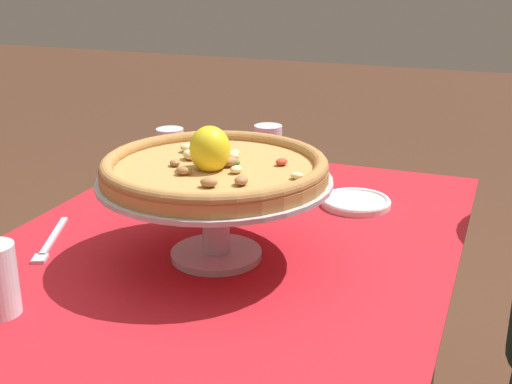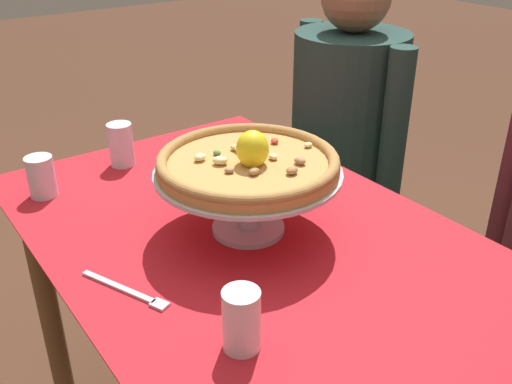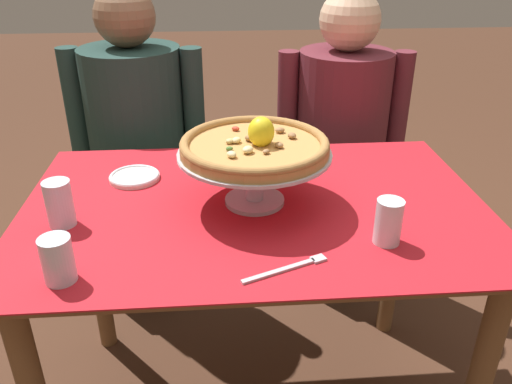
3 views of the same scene
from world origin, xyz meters
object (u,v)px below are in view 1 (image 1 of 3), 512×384
Objects in this scene: pizza_stand at (216,198)px; water_glass_side_left at (268,152)px; pizza at (215,166)px; dinner_fork at (50,242)px; water_glass_front_left at (171,152)px; side_plate at (356,202)px.

pizza_stand is 0.49m from water_glass_side_left.
pizza_stand is 1.04× the size of pizza.
pizza_stand reaches higher than water_glass_side_left.
pizza reaches higher than water_glass_side_left.
dinner_fork is at bearing -80.01° from pizza.
pizza is 0.55m from water_glass_front_left.
pizza is (0.00, 0.00, 0.06)m from pizza_stand.
side_plate is 0.62m from dinner_fork.
water_glass_front_left is 0.70× the size of side_plate.
pizza reaches higher than water_glass_front_left.
pizza is at bearing -26.51° from side_plate.
water_glass_side_left is 0.60× the size of dinner_fork.
water_glass_side_left is 0.81× the size of side_plate.
pizza_stand is at bearing -26.59° from side_plate.
pizza_stand reaches higher than side_plate.
pizza_stand is at bearing 9.39° from water_glass_side_left.
water_glass_side_left is 1.15× the size of water_glass_front_left.
pizza_stand reaches higher than water_glass_front_left.
pizza_stand is 0.06m from pizza.
pizza is 0.36m from dinner_fork.
water_glass_front_left is (-0.43, -0.31, -0.12)m from pizza.
pizza is at bearing 5.44° from pizza_stand.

